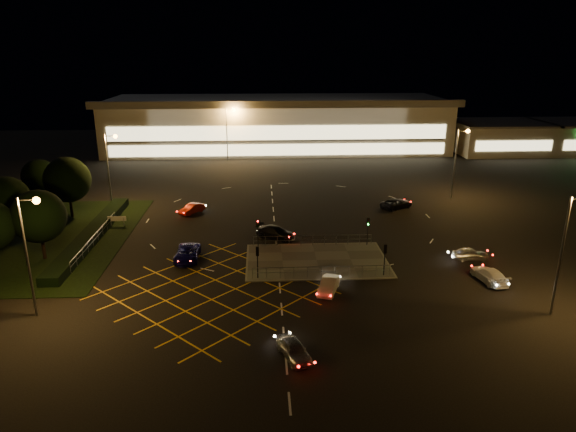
{
  "coord_description": "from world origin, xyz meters",
  "views": [
    {
      "loc": [
        -3.48,
        -50.26,
        20.71
      ],
      "look_at": [
        -0.47,
        6.88,
        2.0
      ],
      "focal_mm": 32.0,
      "sensor_mm": 36.0,
      "label": 1
    }
  ],
  "objects_px": {
    "car_far_dkgrey": "(276,232)",
    "car_east_grey": "(397,203)",
    "car_right_silver": "(470,254)",
    "signal_nw": "(258,227)",
    "car_circ_red": "(192,209)",
    "signal_ne": "(368,225)",
    "car_left_blue": "(187,253)",
    "signal_se": "(385,253)",
    "signal_sw": "(257,256)",
    "car_near_silver": "(294,349)",
    "car_approach_white": "(489,275)",
    "car_queue_white": "(329,285)"
  },
  "relations": [
    {
      "from": "signal_sw",
      "to": "car_approach_white",
      "type": "distance_m",
      "value": 21.7
    },
    {
      "from": "signal_ne",
      "to": "signal_sw",
      "type": "bearing_deg",
      "value": -146.35
    },
    {
      "from": "signal_sw",
      "to": "signal_ne",
      "type": "relative_size",
      "value": 1.0
    },
    {
      "from": "signal_sw",
      "to": "car_queue_white",
      "type": "distance_m",
      "value": 7.22
    },
    {
      "from": "car_near_silver",
      "to": "car_left_blue",
      "type": "relative_size",
      "value": 0.75
    },
    {
      "from": "signal_ne",
      "to": "car_far_dkgrey",
      "type": "height_order",
      "value": "signal_ne"
    },
    {
      "from": "signal_sw",
      "to": "signal_nw",
      "type": "relative_size",
      "value": 1.0
    },
    {
      "from": "signal_nw",
      "to": "car_far_dkgrey",
      "type": "bearing_deg",
      "value": 55.92
    },
    {
      "from": "signal_sw",
      "to": "car_right_silver",
      "type": "height_order",
      "value": "signal_sw"
    },
    {
      "from": "car_queue_white",
      "to": "car_circ_red",
      "type": "relative_size",
      "value": 1.02
    },
    {
      "from": "signal_sw",
      "to": "signal_ne",
      "type": "distance_m",
      "value": 14.41
    },
    {
      "from": "car_circ_red",
      "to": "car_approach_white",
      "type": "height_order",
      "value": "car_approach_white"
    },
    {
      "from": "car_approach_white",
      "to": "car_queue_white",
      "type": "bearing_deg",
      "value": -3.2
    },
    {
      "from": "car_east_grey",
      "to": "car_near_silver",
      "type": "bearing_deg",
      "value": 123.63
    },
    {
      "from": "car_far_dkgrey",
      "to": "car_approach_white",
      "type": "xyz_separation_m",
      "value": [
        19.57,
        -12.58,
        -0.03
      ]
    },
    {
      "from": "signal_se",
      "to": "car_left_blue",
      "type": "height_order",
      "value": "signal_se"
    },
    {
      "from": "car_approach_white",
      "to": "signal_nw",
      "type": "bearing_deg",
      "value": -32.39
    },
    {
      "from": "car_right_silver",
      "to": "car_left_blue",
      "type": "bearing_deg",
      "value": 86.51
    },
    {
      "from": "signal_nw",
      "to": "car_far_dkgrey",
      "type": "xyz_separation_m",
      "value": [
        2.01,
        2.97,
        -1.69
      ]
    },
    {
      "from": "car_circ_red",
      "to": "signal_ne",
      "type": "bearing_deg",
      "value": 5.05
    },
    {
      "from": "signal_se",
      "to": "signal_ne",
      "type": "height_order",
      "value": "same"
    },
    {
      "from": "car_right_silver",
      "to": "signal_nw",
      "type": "bearing_deg",
      "value": 77.93
    },
    {
      "from": "signal_sw",
      "to": "car_left_blue",
      "type": "xyz_separation_m",
      "value": [
        -7.26,
        5.03,
        -1.67
      ]
    },
    {
      "from": "car_far_dkgrey",
      "to": "car_east_grey",
      "type": "height_order",
      "value": "car_far_dkgrey"
    },
    {
      "from": "signal_nw",
      "to": "car_right_silver",
      "type": "bearing_deg",
      "value": -11.51
    },
    {
      "from": "car_near_silver",
      "to": "car_left_blue",
      "type": "distance_m",
      "value": 20.59
    },
    {
      "from": "signal_ne",
      "to": "car_left_blue",
      "type": "relative_size",
      "value": 0.62
    },
    {
      "from": "car_far_dkgrey",
      "to": "car_east_grey",
      "type": "distance_m",
      "value": 19.94
    },
    {
      "from": "signal_nw",
      "to": "signal_ne",
      "type": "distance_m",
      "value": 12.0
    },
    {
      "from": "car_queue_white",
      "to": "car_left_blue",
      "type": "distance_m",
      "value": 15.79
    },
    {
      "from": "car_far_dkgrey",
      "to": "car_approach_white",
      "type": "height_order",
      "value": "car_far_dkgrey"
    },
    {
      "from": "signal_sw",
      "to": "car_circ_red",
      "type": "distance_m",
      "value": 22.68
    },
    {
      "from": "signal_sw",
      "to": "car_far_dkgrey",
      "type": "relative_size",
      "value": 0.67
    },
    {
      "from": "signal_se",
      "to": "car_far_dkgrey",
      "type": "height_order",
      "value": "signal_se"
    },
    {
      "from": "signal_ne",
      "to": "car_queue_white",
      "type": "relative_size",
      "value": 0.82
    },
    {
      "from": "car_approach_white",
      "to": "car_left_blue",
      "type": "bearing_deg",
      "value": -21.38
    },
    {
      "from": "car_approach_white",
      "to": "car_east_grey",
      "type": "bearing_deg",
      "value": -91.61
    },
    {
      "from": "car_right_silver",
      "to": "car_east_grey",
      "type": "bearing_deg",
      "value": 8.83
    },
    {
      "from": "signal_nw",
      "to": "car_east_grey",
      "type": "xyz_separation_m",
      "value": [
        18.81,
        13.7,
        -1.7
      ]
    },
    {
      "from": "signal_se",
      "to": "signal_nw",
      "type": "xyz_separation_m",
      "value": [
        -12.0,
        7.99,
        0.0
      ]
    },
    {
      "from": "signal_se",
      "to": "signal_nw",
      "type": "height_order",
      "value": "same"
    },
    {
      "from": "car_near_silver",
      "to": "car_left_blue",
      "type": "xyz_separation_m",
      "value": [
        -9.83,
        18.09,
        0.06
      ]
    },
    {
      "from": "signal_nw",
      "to": "car_circ_red",
      "type": "relative_size",
      "value": 0.84
    },
    {
      "from": "signal_nw",
      "to": "car_left_blue",
      "type": "distance_m",
      "value": 8.01
    },
    {
      "from": "car_approach_white",
      "to": "car_near_silver",
      "type": "bearing_deg",
      "value": 22.67
    },
    {
      "from": "signal_nw",
      "to": "car_near_silver",
      "type": "xyz_separation_m",
      "value": [
        2.57,
        -21.05,
        -1.73
      ]
    },
    {
      "from": "car_near_silver",
      "to": "car_right_silver",
      "type": "bearing_deg",
      "value": 20.23
    },
    {
      "from": "car_circ_red",
      "to": "car_approach_white",
      "type": "bearing_deg",
      "value": 0.29
    },
    {
      "from": "signal_sw",
      "to": "car_right_silver",
      "type": "relative_size",
      "value": 0.86
    },
    {
      "from": "car_east_grey",
      "to": "car_approach_white",
      "type": "height_order",
      "value": "car_east_grey"
    }
  ]
}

